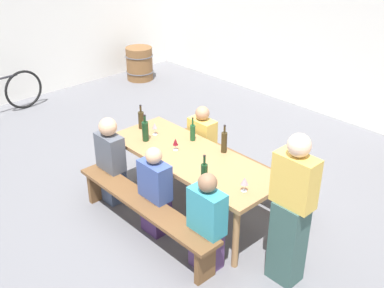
% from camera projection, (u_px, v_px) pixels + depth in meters
% --- Properties ---
extents(ground_plane, '(24.00, 24.00, 0.00)m').
position_uv_depth(ground_plane, '(192.00, 209.00, 5.71)').
color(ground_plane, slate).
extents(back_wall, '(14.00, 0.20, 3.20)m').
position_uv_depth(back_wall, '(368.00, 28.00, 7.23)').
color(back_wall, silver).
rests_on(back_wall, ground).
extents(side_wall, '(0.20, 7.90, 3.20)m').
position_uv_depth(side_wall, '(1.00, 14.00, 8.12)').
color(side_wall, silver).
rests_on(side_wall, ground).
extents(tasting_table, '(2.21, 0.84, 0.75)m').
position_uv_depth(tasting_table, '(192.00, 161.00, 5.39)').
color(tasting_table, '#9E7247').
rests_on(tasting_table, ground).
extents(bench_near, '(2.11, 0.30, 0.45)m').
position_uv_depth(bench_near, '(144.00, 208.00, 5.11)').
color(bench_near, brown).
rests_on(bench_near, ground).
extents(bench_far, '(2.11, 0.30, 0.45)m').
position_uv_depth(bench_far, '(233.00, 164.00, 5.97)').
color(bench_far, brown).
rests_on(bench_far, ground).
extents(wine_bottle_0, '(0.07, 0.07, 0.35)m').
position_uv_depth(wine_bottle_0, '(224.00, 142.00, 5.38)').
color(wine_bottle_0, '#332814').
rests_on(wine_bottle_0, tasting_table).
extents(wine_bottle_1, '(0.08, 0.08, 0.34)m').
position_uv_depth(wine_bottle_1, '(145.00, 131.00, 5.64)').
color(wine_bottle_1, '#143319').
rests_on(wine_bottle_1, tasting_table).
extents(wine_bottle_2, '(0.06, 0.06, 0.30)m').
position_uv_depth(wine_bottle_2, '(193.00, 132.00, 5.65)').
color(wine_bottle_2, '#194723').
rests_on(wine_bottle_2, tasting_table).
extents(wine_bottle_3, '(0.07, 0.07, 0.32)m').
position_uv_depth(wine_bottle_3, '(204.00, 172.00, 4.81)').
color(wine_bottle_3, '#143319').
rests_on(wine_bottle_3, tasting_table).
extents(wine_bottle_4, '(0.07, 0.07, 0.32)m').
position_uv_depth(wine_bottle_4, '(141.00, 120.00, 5.95)').
color(wine_bottle_4, '#332814').
rests_on(wine_bottle_4, tasting_table).
extents(wine_glass_0, '(0.06, 0.06, 0.15)m').
position_uv_depth(wine_glass_0, '(175.00, 142.00, 5.43)').
color(wine_glass_0, silver).
rests_on(wine_glass_0, tasting_table).
extents(wine_glass_1, '(0.08, 0.08, 0.16)m').
position_uv_depth(wine_glass_1, '(245.00, 181.00, 4.65)').
color(wine_glass_1, silver).
rests_on(wine_glass_1, tasting_table).
extents(wine_glass_2, '(0.06, 0.06, 0.16)m').
position_uv_depth(wine_glass_2, '(155.00, 126.00, 5.79)').
color(wine_glass_2, silver).
rests_on(wine_glass_2, tasting_table).
extents(seated_guest_near_0, '(0.37, 0.24, 1.12)m').
position_uv_depth(seated_guest_near_0, '(111.00, 162.00, 5.65)').
color(seated_guest_near_0, '#43506A').
rests_on(seated_guest_near_0, ground).
extents(seated_guest_near_1, '(0.37, 0.24, 1.06)m').
position_uv_depth(seated_guest_near_1, '(155.00, 193.00, 5.12)').
color(seated_guest_near_1, '#422857').
rests_on(seated_guest_near_1, ground).
extents(seated_guest_near_2, '(0.38, 0.24, 1.10)m').
position_uv_depth(seated_guest_near_2, '(207.00, 225.00, 4.59)').
color(seated_guest_near_2, '#513665').
rests_on(seated_guest_near_2, ground).
extents(seated_guest_far_0, '(0.36, 0.24, 1.07)m').
position_uv_depth(seated_guest_far_0, '(202.00, 146.00, 6.09)').
color(seated_guest_far_0, '#3E396D').
rests_on(seated_guest_far_0, ground).
extents(standing_host, '(0.40, 0.24, 1.60)m').
position_uv_depth(standing_host, '(291.00, 214.00, 4.32)').
color(standing_host, '#35544F').
rests_on(standing_host, ground).
extents(wine_barrel, '(0.58, 0.58, 0.68)m').
position_uv_depth(wine_barrel, '(139.00, 63.00, 9.71)').
color(wine_barrel, brown).
rests_on(wine_barrel, ground).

